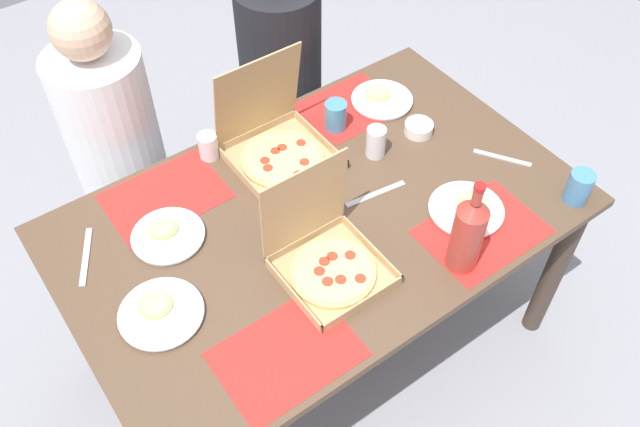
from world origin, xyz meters
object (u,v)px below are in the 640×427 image
at_px(condiment_bowl, 419,128).
at_px(diner_left_seat, 123,165).
at_px(plate_near_left, 382,100).
at_px(plate_far_left, 467,209).
at_px(plate_far_right, 168,236).
at_px(cup_clear_right, 579,187).
at_px(pizza_box_corner_left, 277,145).
at_px(diner_right_seat, 282,93).
at_px(pizza_box_corner_right, 327,257).
at_px(cup_clear_left, 336,116).
at_px(soda_bottle, 468,233).
at_px(cup_dark, 376,142).
at_px(plate_near_right, 161,313).
at_px(cup_red, 208,146).

xyz_separation_m(condiment_bowl, diner_left_seat, (-0.83, 0.65, -0.22)).
xyz_separation_m(plate_near_left, plate_far_left, (-0.12, -0.55, 0.00)).
height_order(plate_far_right, cup_clear_right, cup_clear_right).
distance_m(pizza_box_corner_left, diner_right_seat, 0.62).
bearing_deg(diner_left_seat, pizza_box_corner_right, -75.10).
bearing_deg(cup_clear_left, diner_left_seat, 143.23).
height_order(plate_far_left, soda_bottle, soda_bottle).
bearing_deg(plate_near_left, pizza_box_corner_right, -141.12).
distance_m(soda_bottle, diner_left_seat, 1.31).
relative_size(plate_near_left, soda_bottle, 0.67).
distance_m(cup_clear_left, cup_dark, 0.18).
distance_m(plate_far_right, soda_bottle, 0.86).
xyz_separation_m(plate_far_right, cup_clear_right, (1.09, -0.60, 0.04)).
bearing_deg(cup_clear_right, soda_bottle, 176.55).
relative_size(pizza_box_corner_right, diner_left_seat, 0.26).
bearing_deg(cup_clear_right, plate_far_left, 152.58).
relative_size(pizza_box_corner_right, soda_bottle, 0.98).
bearing_deg(cup_dark, diner_left_seat, 135.17).
xyz_separation_m(soda_bottle, diner_right_seat, (0.13, 1.13, -0.33)).
bearing_deg(pizza_box_corner_right, pizza_box_corner_left, 73.49).
bearing_deg(diner_left_seat, pizza_box_corner_left, -50.62).
bearing_deg(condiment_bowl, cup_clear_left, 139.06).
distance_m(cup_clear_right, cup_clear_left, 0.81).
xyz_separation_m(plate_near_left, soda_bottle, (-0.27, -0.68, 0.12)).
height_order(pizza_box_corner_left, diner_left_seat, diner_left_seat).
bearing_deg(soda_bottle, cup_clear_left, 85.49).
bearing_deg(plate_near_right, soda_bottle, -23.79).
bearing_deg(plate_far_left, cup_dark, 100.90).
relative_size(soda_bottle, diner_right_seat, 0.27).
height_order(plate_far_right, diner_right_seat, diner_right_seat).
relative_size(plate_far_left, cup_clear_right, 2.13).
xyz_separation_m(pizza_box_corner_left, diner_right_seat, (0.32, 0.47, -0.25)).
xyz_separation_m(cup_red, diner_left_seat, (-0.20, 0.34, -0.24)).
relative_size(plate_near_right, condiment_bowl, 2.40).
bearing_deg(diner_left_seat, plate_near_right, -104.74).
xyz_separation_m(cup_dark, diner_right_seat, (0.05, 0.64, -0.25)).
distance_m(pizza_box_corner_right, cup_dark, 0.49).
height_order(pizza_box_corner_left, plate_far_left, pizza_box_corner_left).
height_order(plate_near_left, cup_dark, cup_dark).
bearing_deg(plate_far_right, cup_red, 40.08).
xyz_separation_m(plate_near_left, cup_dark, (-0.19, -0.19, 0.04)).
bearing_deg(cup_red, cup_clear_left, -17.08).
bearing_deg(pizza_box_corner_left, condiment_bowl, -22.04).
bearing_deg(plate_far_right, plate_near_left, 7.10).
height_order(plate_far_right, cup_red, cup_red).
bearing_deg(pizza_box_corner_left, diner_right_seat, 55.74).
bearing_deg(plate_far_right, condiment_bowl, -5.38).
bearing_deg(plate_near_right, pizza_box_corner_left, 28.94).
distance_m(plate_near_right, diner_right_seat, 1.22).
distance_m(plate_near_left, plate_far_right, 0.91).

